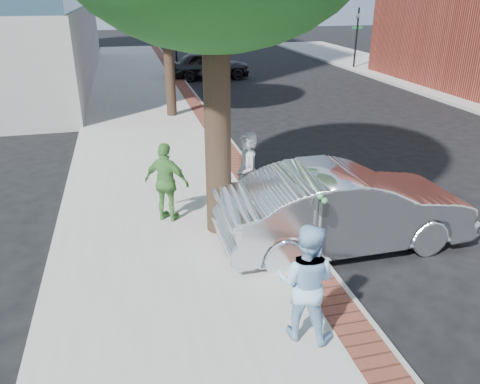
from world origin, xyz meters
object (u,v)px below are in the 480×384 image
object	(u,v)px
person_officer	(306,282)
sedan_silver	(344,208)
person_gray	(247,177)
person_green	(167,183)
bg_car	(209,65)
parking_meter	(321,218)

from	to	relation	value
person_officer	sedan_silver	bearing A→B (deg)	-93.03
person_gray	person_officer	distance (m)	3.86
person_green	sedan_silver	bearing A→B (deg)	-174.78
person_green	bg_car	size ratio (longest dim) A/B	0.37
person_officer	bg_car	size ratio (longest dim) A/B	0.38
person_green	sedan_silver	world-z (taller)	person_green
person_officer	bg_car	bearing A→B (deg)	-64.25
sedan_silver	bg_car	size ratio (longest dim) A/B	1.08
bg_car	person_officer	bearing A→B (deg)	173.71
parking_meter	bg_car	bearing A→B (deg)	84.94
person_gray	person_green	world-z (taller)	person_gray
sedan_silver	person_gray	bearing A→B (deg)	50.27
parking_meter	person_officer	xyz separation A→B (m)	(-0.86, -1.53, -0.16)
person_gray	sedan_silver	size ratio (longest dim) A/B	0.39
person_gray	bg_car	size ratio (longest dim) A/B	0.42
parking_meter	bg_car	world-z (taller)	parking_meter
person_officer	sedan_silver	distance (m)	3.11
parking_meter	person_green	bearing A→B (deg)	131.44
person_officer	sedan_silver	world-z (taller)	person_officer
person_officer	person_gray	bearing A→B (deg)	-59.67
parking_meter	person_gray	xyz separation A→B (m)	(-0.71, 2.33, -0.07)
bg_car	sedan_silver	bearing A→B (deg)	178.02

